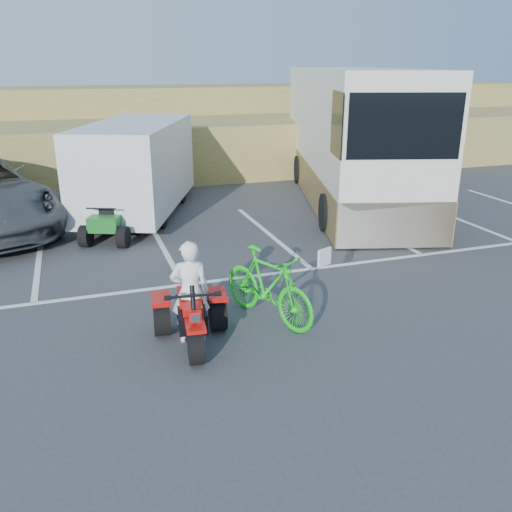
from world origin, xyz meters
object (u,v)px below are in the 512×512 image
object	(u,v)px
rv_motorhome	(350,144)
quad_atv_blue	(32,224)
red_trike_atv	(193,344)
rider	(190,292)
cargo_trailer	(137,166)
green_dirt_bike	(268,286)
quad_atv_green	(112,241)

from	to	relation	value
rv_motorhome	quad_atv_blue	distance (m)	9.60
red_trike_atv	rider	distance (m)	0.82
cargo_trailer	rv_motorhome	size ratio (longest dim) A/B	0.53
rider	cargo_trailer	world-z (taller)	cargo_trailer
green_dirt_bike	rv_motorhome	bearing A→B (deg)	30.59
red_trike_atv	rv_motorhome	world-z (taller)	rv_motorhome
red_trike_atv	quad_atv_blue	xyz separation A→B (m)	(-2.65, 7.84, 0.00)
cargo_trailer	quad_atv_blue	size ratio (longest dim) A/B	3.71
quad_atv_blue	quad_atv_green	xyz separation A→B (m)	(1.92, -2.19, 0.00)
red_trike_atv	quad_atv_green	xyz separation A→B (m)	(-0.74, 5.65, 0.00)
rider	quad_atv_blue	bearing A→B (deg)	-63.71
red_trike_atv	quad_atv_green	distance (m)	5.70
green_dirt_bike	quad_atv_blue	xyz separation A→B (m)	(-4.02, 7.41, -0.61)
red_trike_atv	rv_motorhome	xyz separation A→B (m)	(6.81, 7.97, 1.67)
green_dirt_bike	rider	bearing A→B (deg)	168.35
red_trike_atv	cargo_trailer	world-z (taller)	cargo_trailer
rider	quad_atv_green	xyz separation A→B (m)	(-0.75, 5.50, -0.80)
red_trike_atv	rider	bearing A→B (deg)	90.00
red_trike_atv	rv_motorhome	bearing A→B (deg)	56.67
red_trike_atv	rv_motorhome	distance (m)	10.61
rider	red_trike_atv	bearing A→B (deg)	90.00
green_dirt_bike	rv_motorhome	distance (m)	9.36
rider	quad_atv_green	bearing A→B (deg)	-75.04
rider	rv_motorhome	distance (m)	10.39
red_trike_atv	green_dirt_bike	world-z (taller)	green_dirt_bike
cargo_trailer	rv_motorhome	world-z (taller)	rv_motorhome
rider	quad_atv_blue	xyz separation A→B (m)	(-2.67, 7.69, -0.80)
cargo_trailer	quad_atv_green	xyz separation A→B (m)	(-0.97, -2.32, -1.37)
rider	green_dirt_bike	size ratio (longest dim) A/B	0.79
red_trike_atv	quad_atv_blue	distance (m)	8.28
cargo_trailer	green_dirt_bike	bearing A→B (deg)	-59.49
rv_motorhome	quad_atv_blue	xyz separation A→B (m)	(-9.46, -0.13, -1.67)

